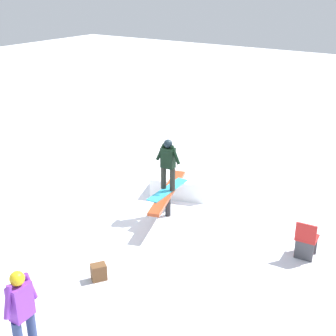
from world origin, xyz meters
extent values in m
plane|color=white|center=(0.00, 0.00, 0.00)|extent=(60.00, 60.00, 0.00)
cylinder|color=black|center=(0.00, 0.00, 0.32)|extent=(0.14, 0.14, 0.63)
cube|color=#A53F1E|center=(0.00, 0.00, 0.67)|extent=(2.56, 1.11, 0.08)
cube|color=white|center=(-1.68, -0.57, 0.27)|extent=(2.19, 2.00, 0.54)
cube|color=#2EADD7|center=(0.00, 0.00, 0.73)|extent=(1.55, 0.36, 0.03)
cylinder|color=black|center=(0.01, -0.13, 1.03)|extent=(0.14, 0.14, 0.58)
cylinder|color=black|center=(-0.01, 0.13, 1.03)|extent=(0.14, 0.14, 0.58)
cube|color=black|center=(0.00, 0.00, 1.58)|extent=(0.22, 0.34, 0.51)
cylinder|color=black|center=(0.01, -0.21, 1.70)|extent=(0.10, 0.28, 0.47)
cylinder|color=black|center=(-0.01, 0.21, 1.70)|extent=(0.10, 0.28, 0.47)
sphere|color=black|center=(0.00, 0.00, 1.94)|extent=(0.21, 0.21, 0.21)
cylinder|color=navy|center=(5.07, 0.76, 0.38)|extent=(0.15, 0.15, 0.75)
cube|color=purple|center=(5.21, 0.77, 1.05)|extent=(0.37, 0.24, 0.59)
cylinder|color=purple|center=(4.99, 0.76, 1.19)|extent=(0.22, 0.10, 0.53)
cylinder|color=purple|center=(5.44, 0.79, 1.19)|extent=(0.22, 0.10, 0.53)
sphere|color=yellow|center=(5.21, 0.77, 1.46)|extent=(0.23, 0.23, 0.23)
cube|color=#3F3F44|center=(-0.29, 3.51, 0.22)|extent=(0.06, 0.40, 0.44)
cube|color=#3F3F44|center=(0.06, 3.54, 0.22)|extent=(0.06, 0.40, 0.44)
cube|color=red|center=(-0.11, 3.53, 0.46)|extent=(0.47, 0.47, 0.04)
cube|color=red|center=(0.08, 3.54, 0.68)|extent=(0.07, 0.44, 0.40)
cube|color=brown|center=(3.04, 0.36, 0.17)|extent=(0.37, 0.35, 0.34)
camera|label=1|loc=(8.81, 5.91, 5.63)|focal=50.00mm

